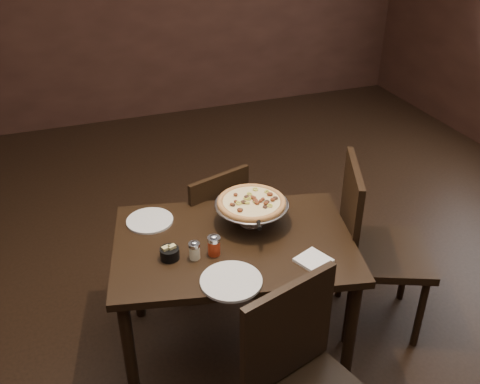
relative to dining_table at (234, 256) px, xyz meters
name	(u,v)px	position (x,y,z in m)	size (l,w,h in m)	color
room	(271,107)	(0.15, -0.05, 0.78)	(6.04, 7.04, 2.84)	black
dining_table	(234,256)	(0.00, 0.00, 0.00)	(1.29, 1.00, 0.72)	black
pizza_stand	(251,202)	(0.13, 0.11, 0.22)	(0.37, 0.37, 0.15)	#BABBC1
parmesan_shaker	(195,250)	(-0.21, -0.07, 0.14)	(0.05, 0.05, 0.09)	#F2E9BC
pepper_flake_shaker	(214,245)	(-0.12, -0.07, 0.14)	(0.06, 0.06, 0.11)	#9B2B0E
packet_caddy	(170,253)	(-0.32, -0.03, 0.12)	(0.09, 0.09, 0.07)	black
napkin_stack	(313,260)	(0.29, -0.28, 0.10)	(0.14, 0.14, 0.01)	white
plate_left	(150,221)	(-0.35, 0.30, 0.10)	(0.24, 0.24, 0.01)	silver
plate_near	(231,281)	(-0.11, -0.29, 0.10)	(0.27, 0.27, 0.01)	silver
serving_spatula	(258,222)	(0.10, -0.06, 0.22)	(0.15, 0.15, 0.02)	#BABBC1
chair_far	(209,224)	(0.04, 0.54, -0.17)	(0.49, 0.49, 0.84)	black
chair_side	(371,242)	(0.77, -0.04, -0.08)	(0.61, 0.61, 1.00)	black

